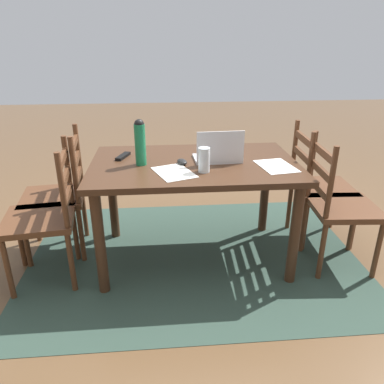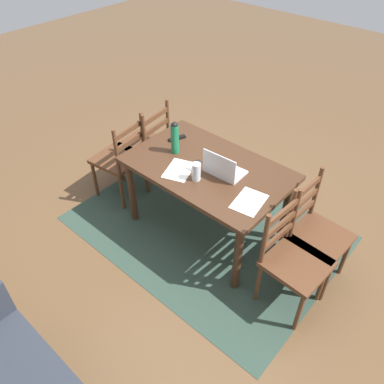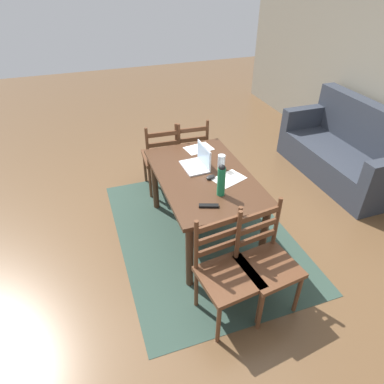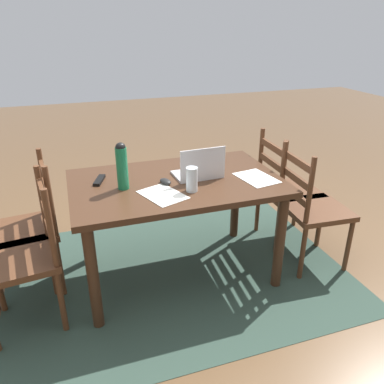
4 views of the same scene
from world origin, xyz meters
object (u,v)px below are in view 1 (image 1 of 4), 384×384
Objects in this scene: chair_right_near at (58,195)px; computer_mouse at (182,162)px; drinking_glass at (204,160)px; dining_table at (194,176)px; chair_left_far at (338,206)px; laptop at (218,153)px; tv_remote at (123,156)px; water_bottle at (140,142)px; chair_right_far at (45,217)px; chair_left_near at (318,187)px.

computer_mouse is (-0.91, 0.22, 0.31)m from chair_right_near.
drinking_glass is 0.22m from computer_mouse.
dining_table is at bearing -174.19° from computer_mouse.
laptop reaches higher than chair_left_far.
tv_remote is at bearing -16.28° from dining_table.
water_bottle is at bearing 162.04° from chair_right_near.
laptop is (-0.17, 0.00, 0.16)m from dining_table.
laptop reaches higher than tv_remote.
drinking_glass is at bearing 111.13° from computer_mouse.
water_bottle is (-0.64, -0.15, 0.45)m from chair_right_far.
computer_mouse is (0.09, 0.04, 0.12)m from dining_table.
laptop reaches higher than chair_left_near.
chair_right_far is at bearing 89.99° from chair_right_near.
chair_left_far is 2.88× the size of laptop.
laptop is 1.94× the size of tv_remote.
chair_left_far is at bearing 168.24° from laptop.
laptop is 0.23m from drinking_glass.
chair_right_far is at bearing 13.29° from water_bottle.
chair_right_far reaches higher than tv_remote.
laptop reaches higher than dining_table.
chair_left_near is 2.02m from chair_right_far.
chair_right_near is 1.23m from laptop.
chair_left_near is 0.36m from chair_left_far.
laptop is 0.54m from water_bottle.
chair_right_near is 0.81m from water_bottle.
computer_mouse is at bearing -51.56° from drinking_glass.
chair_left_near is 5.59× the size of tv_remote.
water_bottle is at bearing 2.18° from laptop.
water_bottle reaches higher than dining_table.
chair_left_near is 1.09m from drinking_glass.
chair_left_far and chair_right_far have the same top height.
chair_right_near reaches higher than tv_remote.
computer_mouse is 0.59× the size of tv_remote.
chair_right_near is at bearing -164.28° from tv_remote.
computer_mouse is 0.45m from tv_remote.
water_bottle is 1.81× the size of tv_remote.
chair_left_far and chair_right_near have the same top height.
laptop reaches higher than chair_right_far.
chair_right_near is at bearing -90.01° from chair_right_far.
chair_left_near is 1.00× the size of chair_right_far.
chair_left_near is at bearing -169.74° from dining_table.
dining_table is 1.03m from chair_right_far.
dining_table is 0.53m from tv_remote.
laptop is 1.07× the size of water_bottle.
dining_table is at bearing 3.80° from tv_remote.
laptop is at bearing -171.67° from chair_right_far.
laptop is 0.26m from computer_mouse.
chair_left_near reaches higher than computer_mouse.
dining_table is 1.03m from chair_right_near.
water_bottle reaches higher than chair_left_near.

